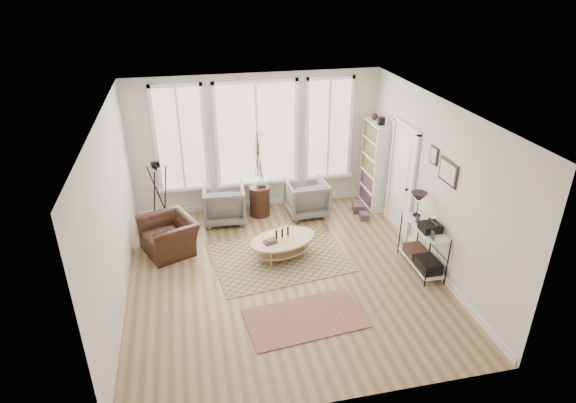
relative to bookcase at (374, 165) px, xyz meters
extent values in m
plane|color=#94744C|center=(-2.44, -2.23, -0.96)|extent=(5.50, 5.50, 0.00)
plane|color=white|center=(-2.44, -2.23, 1.94)|extent=(5.50, 5.50, 0.00)
cube|color=beige|center=(-2.44, 0.52, 0.49)|extent=(5.20, 0.04, 2.90)
cube|color=beige|center=(-2.44, -4.98, 0.49)|extent=(5.20, 0.04, 2.90)
cube|color=beige|center=(-5.04, -2.23, 0.49)|extent=(0.04, 5.50, 2.90)
cube|color=beige|center=(0.16, -2.23, 0.49)|extent=(0.04, 5.50, 2.90)
cube|color=white|center=(-2.44, 0.51, -0.90)|extent=(5.10, 0.04, 0.12)
cube|color=white|center=(0.15, -2.23, -0.90)|extent=(0.03, 5.40, 0.12)
cube|color=#D3AB83|center=(-2.44, 0.50, 0.69)|extent=(1.60, 0.03, 2.10)
cube|color=#D3AB83|center=(-3.99, 0.50, 0.69)|extent=(0.90, 0.03, 2.10)
cube|color=#D3AB83|center=(-0.89, 0.50, 0.69)|extent=(0.90, 0.03, 2.10)
cube|color=white|center=(-2.44, 0.48, 0.69)|extent=(1.74, 0.06, 2.24)
cube|color=white|center=(-3.99, 0.48, 0.69)|extent=(1.04, 0.06, 2.24)
cube|color=white|center=(-0.89, 0.48, 0.69)|extent=(1.04, 0.06, 2.24)
cube|color=white|center=(-2.44, 0.46, -0.39)|extent=(4.10, 0.12, 0.06)
cube|color=silver|center=(0.14, -1.08, 0.09)|extent=(0.04, 0.88, 2.10)
cube|color=white|center=(0.12, -1.08, 0.34)|extent=(0.01, 0.55, 1.20)
cube|color=white|center=(0.12, -1.57, 0.09)|extent=(0.06, 0.08, 2.18)
cube|color=white|center=(0.12, -0.59, 0.09)|extent=(0.06, 0.08, 2.18)
cube|color=white|center=(0.12, -1.08, 1.18)|extent=(0.06, 1.06, 0.08)
sphere|color=black|center=(0.09, -1.41, 0.04)|extent=(0.06, 0.06, 0.06)
cube|color=white|center=(-0.01, -0.41, -0.01)|extent=(0.30, 0.03, 1.90)
cube|color=white|center=(-0.01, 0.41, -0.01)|extent=(0.30, 0.03, 1.90)
cube|color=white|center=(0.14, 0.00, -0.01)|extent=(0.02, 0.85, 1.90)
cube|color=white|center=(-0.01, 0.00, -0.01)|extent=(0.30, 0.81, 1.90)
cube|color=maroon|center=(-0.01, 0.00, -0.01)|extent=(0.24, 0.75, 1.76)
cube|color=black|center=(-0.01, -0.20, 1.02)|extent=(0.12, 0.10, 0.16)
sphere|color=#351D13|center=(-0.01, 0.15, 1.01)|extent=(0.14, 0.14, 0.14)
cube|color=white|center=(-0.06, -2.53, -0.84)|extent=(0.37, 1.07, 0.03)
cube|color=white|center=(-0.06, -2.53, -0.14)|extent=(0.37, 1.07, 0.02)
cylinder|color=black|center=(-0.24, -3.06, -0.53)|extent=(0.02, 0.02, 0.85)
cylinder|color=black|center=(0.12, -3.06, -0.53)|extent=(0.02, 0.02, 0.85)
cylinder|color=black|center=(-0.24, -2.00, -0.53)|extent=(0.02, 0.02, 0.85)
cylinder|color=black|center=(0.12, -2.00, -0.53)|extent=(0.02, 0.02, 0.85)
cylinder|color=black|center=(-0.06, -2.18, -0.08)|extent=(0.14, 0.14, 0.02)
cylinder|color=black|center=(-0.06, -2.18, 0.06)|extent=(0.02, 0.02, 0.30)
cone|color=black|center=(-0.06, -2.18, 0.26)|extent=(0.28, 0.28, 0.18)
cube|color=black|center=(-0.06, -2.68, -0.05)|extent=(0.32, 0.30, 0.13)
cube|color=black|center=(-0.06, -2.78, -0.73)|extent=(0.32, 0.45, 0.20)
cube|color=#351D13|center=(-0.06, -2.31, -0.75)|extent=(0.32, 0.40, 0.16)
cube|color=black|center=(-0.16, -2.95, -0.04)|extent=(0.02, 0.10, 0.14)
cube|color=black|center=(-0.16, -2.41, -0.05)|extent=(0.02, 0.10, 0.12)
cube|color=black|center=(0.14, -2.63, 0.89)|extent=(0.03, 0.52, 0.38)
cube|color=silver|center=(0.13, -2.63, 0.89)|extent=(0.01, 0.44, 0.30)
cube|color=black|center=(0.14, -2.13, 0.99)|extent=(0.03, 0.24, 0.30)
cube|color=silver|center=(0.13, -2.13, 0.99)|extent=(0.01, 0.18, 0.24)
cube|color=brown|center=(-2.42, -1.68, -0.95)|extent=(2.57, 2.07, 0.01)
cube|color=maroon|center=(-2.36, -3.41, -0.94)|extent=(1.85, 1.16, 0.01)
ellipsoid|color=tan|center=(-2.34, -1.67, -0.78)|extent=(1.21, 0.96, 0.03)
ellipsoid|color=tan|center=(-2.34, -1.67, -0.58)|extent=(1.42, 1.12, 0.04)
cylinder|color=tan|center=(-2.68, -1.86, -0.78)|extent=(0.04, 0.04, 0.35)
cylinder|color=tan|center=(-2.00, -1.86, -0.78)|extent=(0.04, 0.04, 0.35)
cylinder|color=tan|center=(-2.68, -1.47, -0.78)|extent=(0.04, 0.04, 0.35)
cylinder|color=tan|center=(-2.00, -1.47, -0.78)|extent=(0.04, 0.04, 0.35)
cylinder|color=black|center=(-2.46, -1.62, -0.47)|extent=(0.04, 0.04, 0.18)
cylinder|color=black|center=(-2.34, -1.62, -0.47)|extent=(0.04, 0.04, 0.18)
cylinder|color=black|center=(-2.22, -1.62, -0.47)|extent=(0.04, 0.04, 0.18)
cube|color=#2D4828|center=(-2.58, -1.76, -0.53)|extent=(0.22, 0.16, 0.06)
imported|color=slate|center=(-3.23, -0.04, -0.56)|extent=(0.89, 0.91, 0.78)
imported|color=slate|center=(-1.51, -0.10, -0.57)|extent=(0.85, 0.88, 0.77)
cylinder|color=#351D13|center=(-2.48, 0.07, -0.63)|extent=(0.43, 0.43, 0.65)
imported|color=silver|center=(-2.42, 0.13, -0.17)|extent=(0.30, 0.30, 0.27)
imported|color=#351D13|center=(-4.34, -0.99, -0.63)|extent=(1.25, 1.18, 0.64)
cylinder|color=black|center=(-4.48, -0.22, 0.40)|extent=(0.06, 0.06, 0.06)
cube|color=black|center=(-4.48, -0.22, 0.47)|extent=(0.17, 0.14, 0.10)
cylinder|color=black|center=(-4.48, -0.30, 0.47)|extent=(0.06, 0.08, 0.06)
cube|color=maroon|center=(-0.39, -0.25, -0.86)|extent=(0.27, 0.32, 0.18)
cube|color=maroon|center=(-0.39, -0.60, -0.88)|extent=(0.21, 0.25, 0.14)
camera|label=1|loc=(-3.83, -8.94, 3.85)|focal=30.00mm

